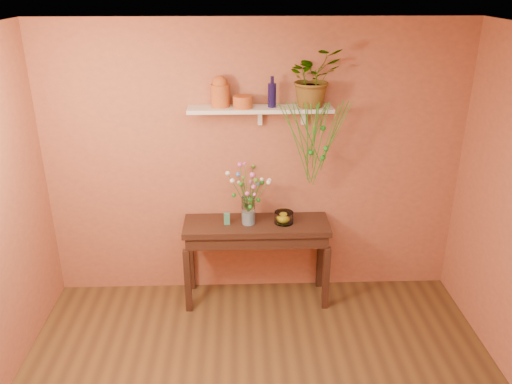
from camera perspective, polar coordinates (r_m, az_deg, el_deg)
name	(u,v)px	position (r m, az deg, el deg)	size (l,w,h in m)	color
room	(265,277)	(3.12, 0.99, -9.40)	(4.04, 4.04, 2.70)	brown
sideboard	(256,234)	(4.96, 0.05, -4.71)	(1.39, 0.45, 0.84)	#3E231A
wall_shelf	(261,109)	(4.65, 0.61, 9.16)	(1.30, 0.24, 0.19)	white
terracotta_jug	(220,92)	(4.63, -4.02, 11.02)	(0.20, 0.20, 0.28)	#BE5E2A
terracotta_pot	(243,102)	(4.60, -1.48, 9.97)	(0.17, 0.17, 0.11)	#BE5E2A
blue_bottle	(272,95)	(4.62, 1.79, 10.76)	(0.08, 0.08, 0.27)	#110C36
spider_plant	(313,77)	(4.65, 6.35, 12.55)	(0.47, 0.40, 0.52)	#1E781E
plant_fronds	(317,141)	(4.63, 6.77, 5.68)	(0.65, 0.26, 0.82)	#1E781E
glass_vase	(248,212)	(4.85, -0.86, -2.29)	(0.13, 0.13, 0.27)	white
bouquet	(249,185)	(4.73, -0.78, 0.80)	(0.43, 0.46, 0.44)	#386B28
glass_bowl	(284,218)	(4.90, 3.11, -2.89)	(0.18, 0.18, 0.11)	white
lemon	(283,218)	(4.91, 3.04, -2.89)	(0.08, 0.08, 0.08)	yellow
carton	(227,219)	(4.87, -3.26, -2.98)	(0.06, 0.04, 0.11)	#2D687D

